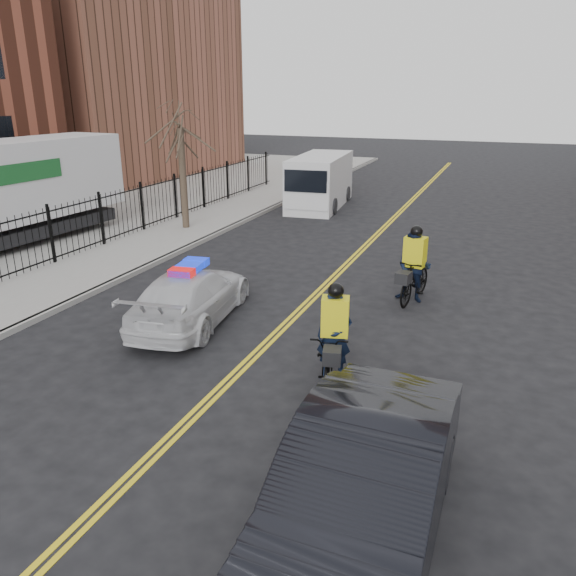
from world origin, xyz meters
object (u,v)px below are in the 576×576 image
at_px(dark_sedan, 361,493).
at_px(cyclist_near, 334,346).
at_px(cargo_van, 320,182).
at_px(police_cruiser, 191,296).
at_px(cyclist_far, 413,272).

height_order(dark_sedan, cyclist_near, cyclist_near).
relative_size(cargo_van, cyclist_near, 2.81).
height_order(police_cruiser, cyclist_near, cyclist_near).
bearing_deg(dark_sedan, cargo_van, 109.96).
xyz_separation_m(police_cruiser, cargo_van, (-1.75, 15.28, 0.54)).
bearing_deg(cyclist_near, dark_sedan, -82.30).
relative_size(dark_sedan, cyclist_far, 2.43).
bearing_deg(cargo_van, dark_sedan, -75.60).
bearing_deg(cargo_van, police_cruiser, -89.01).
bearing_deg(police_cruiser, cyclist_near, 151.84).
bearing_deg(cyclist_near, cyclist_far, 68.53).
distance_m(police_cruiser, dark_sedan, 8.26).
xyz_separation_m(police_cruiser, cyclist_far, (4.94, 3.52, 0.16)).
xyz_separation_m(dark_sedan, cyclist_near, (-1.65, 4.23, -0.17)).
relative_size(cyclist_near, cyclist_far, 1.00).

